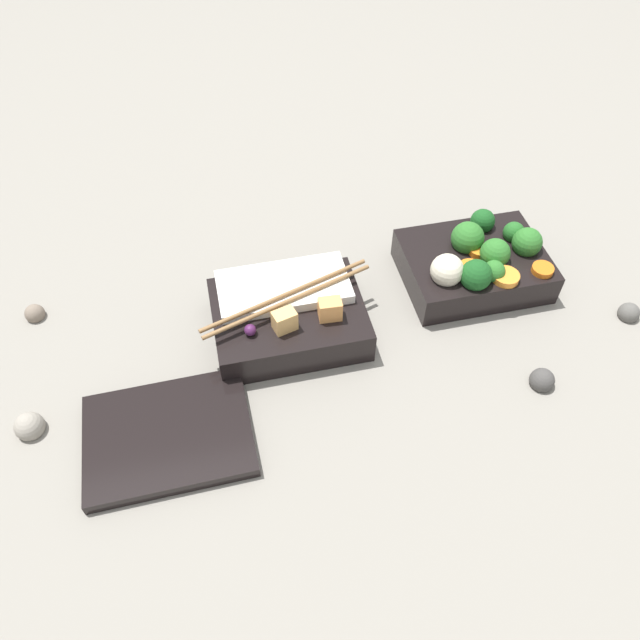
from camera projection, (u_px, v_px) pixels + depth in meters
name	position (u px, v px, depth m)	size (l,w,h in m)	color
ground_plane	(386.00, 310.00, 0.77)	(3.00, 3.00, 0.00)	gray
bento_tray_vegetable	(476.00, 262.00, 0.78)	(0.17, 0.13, 0.07)	black
bento_tray_rice	(288.00, 315.00, 0.73)	(0.21, 0.13, 0.07)	black
bento_lid	(168.00, 435.00, 0.64)	(0.17, 0.13, 0.01)	black
pebble_0	(30.00, 426.00, 0.65)	(0.03, 0.03, 0.03)	gray
pebble_1	(629.00, 313.00, 0.75)	(0.03, 0.03, 0.03)	#595651
pebble_2	(542.00, 380.00, 0.69)	(0.03, 0.03, 0.03)	#474442
pebble_3	(35.00, 314.00, 0.75)	(0.02, 0.02, 0.02)	#7A6B5B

